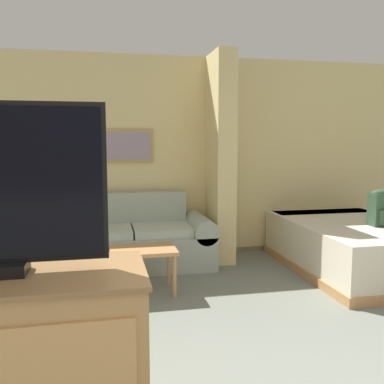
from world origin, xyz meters
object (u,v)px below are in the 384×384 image
coffee_table (143,254)px  bed (356,246)px  couch (132,241)px  table_lamp (38,203)px  backpack (382,207)px

coffee_table → bed: size_ratio=0.31×
couch → table_lamp: 1.18m
bed → backpack: backpack is taller
bed → coffee_table: bearing=-173.9°
coffee_table → bed: bed is taller
bed → couch: bearing=165.3°
backpack → table_lamp: bearing=165.9°
coffee_table → backpack: size_ratio=1.57×
couch → bed: couch is taller
backpack → couch: bearing=161.5°
couch → bed: size_ratio=0.92×
coffee_table → table_lamp: size_ratio=1.69×
table_lamp → bed: (3.65, -0.72, -0.52)m
coffee_table → bed: bearing=6.1°
couch → table_lamp: size_ratio=5.06×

